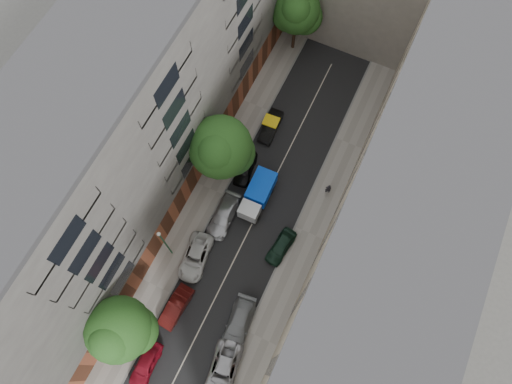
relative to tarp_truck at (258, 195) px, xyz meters
The scene contains 21 objects.
ground 1.81m from the tarp_truck, 60.70° to the right, with size 120.00×120.00×0.00m, color #4C4C49.
road_surface 1.80m from the tarp_truck, 60.70° to the right, with size 8.00×44.00×0.02m, color black.
sidewalk_left 5.17m from the tarp_truck, 167.69° to the right, with size 3.00×44.00×0.15m, color gray.
sidewalk_right 6.32m from the tarp_truck, ahead, with size 3.00×44.00×0.15m, color gray.
building_left 13.58m from the tarp_truck, behind, with size 8.00×44.00×20.00m, color #4E4C49.
building_right 14.52m from the tarp_truck, ahead, with size 8.00×44.00×20.00m, color #C3B798.
tarp_truck is the anchor object (origin of this frame).
car_left_0 18.60m from the tarp_truck, 96.80° to the right, with size 1.65×4.11×1.40m, color maroon.
car_left_1 13.18m from the tarp_truck, 99.62° to the right, with size 1.48×4.25×1.40m, color #4D110F.
car_left_2 8.60m from the tarp_truck, 108.88° to the right, with size 2.29×4.96×1.38m, color silver.
car_left_3 3.99m from the tarp_truck, 123.94° to the right, with size 2.03×4.99×1.45m, color #B1B1B6.
car_left_4 3.50m from the tarp_truck, 137.34° to the left, with size 1.66×4.13×1.41m, color black.
car_left_5 8.26m from the tarp_truck, 105.50° to the left, with size 1.45×4.17×1.37m, color black.
car_right_0 16.62m from the tarp_truck, 75.35° to the right, with size 2.47×5.35×1.49m, color #B4B3B8.
car_right_1 12.44m from the tarp_truck, 72.75° to the right, with size 2.09×5.14×1.49m, color slate.
car_right_2 5.62m from the tarp_truck, 41.14° to the right, with size 1.61×3.99×1.36m, color black.
tree_near 17.88m from the tarp_truck, 104.30° to the right, with size 5.58×5.35×8.49m.
tree_mid 6.33m from the tarp_truck, 166.95° to the left, with size 6.16×6.02×8.97m.
tree_far 19.82m from the tarp_truck, 102.91° to the left, with size 5.25×4.98×8.49m.
lamp_post 10.47m from the tarp_truck, 120.80° to the right, with size 0.36×0.36×6.72m.
pedestrian 7.14m from the tarp_truck, 31.54° to the left, with size 0.61×0.40×1.66m, color black.
Camera 1 is at (6.20, -13.72, 43.50)m, focal length 32.00 mm.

